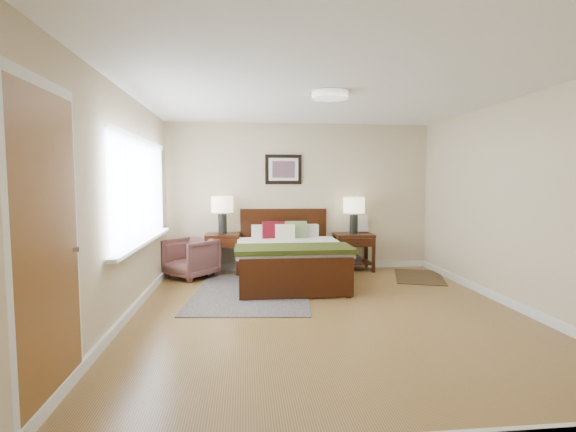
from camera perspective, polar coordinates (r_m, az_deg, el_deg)
The scene contains 18 objects.
floor at distance 4.94m, azimuth 5.52°, elevation -13.10°, with size 5.00×5.00×0.00m, color olive.
back_wall at distance 7.18m, azimuth 1.63°, elevation 2.62°, with size 4.50×0.04×2.50m, color #C0AA8B.
front_wall at distance 2.33m, azimuth 18.10°, elevation -1.85°, with size 4.50×0.04×2.50m, color #C0AA8B.
left_wall at distance 4.80m, azimuth -21.73°, elevation 1.28°, with size 0.04×5.00×2.50m, color #C0AA8B.
right_wall at distance 5.61m, azimuth 28.77°, elevation 1.48°, with size 0.04×5.00×2.50m, color #C0AA8B.
ceiling at distance 4.81m, azimuth 5.76°, elevation 16.58°, with size 4.50×5.00×0.02m, color white.
window at distance 5.46m, azimuth -19.23°, elevation 3.05°, with size 0.11×2.72×1.32m.
door at distance 3.16m, azimuth -29.90°, elevation -3.83°, with size 0.06×1.00×2.18m.
ceil_fixture at distance 4.80m, azimuth 5.76°, elevation 16.17°, with size 0.44×0.44×0.08m.
bed at distance 6.29m, azimuth 0.15°, elevation -4.74°, with size 1.60×1.92×1.03m.
wall_art at distance 7.11m, azimuth -0.63°, elevation 6.39°, with size 0.62×0.05×0.50m.
nightstand_left at distance 6.93m, azimuth -8.93°, elevation -3.46°, with size 0.55×0.50×0.66m.
nightstand_right at distance 7.19m, azimuth 8.97°, elevation -4.31°, with size 0.64×0.48×0.63m.
lamp_left at distance 6.90m, azimuth -8.98°, elevation 1.17°, with size 0.36×0.36×0.61m.
lamp_right at distance 7.13m, azimuth 9.00°, elevation 1.07°, with size 0.36×0.36×0.61m.
armchair at distance 6.77m, azimuth -13.17°, elevation -5.63°, with size 0.66×0.68×0.62m, color brown.
rug_persian at distance 5.81m, azimuth -5.02°, elevation -10.32°, with size 1.52×2.15×0.01m, color #0B0E38.
rug_navy at distance 7.00m, azimuth 17.48°, elevation -7.93°, with size 0.72×1.07×0.01m, color black.
Camera 1 is at (-0.95, -4.61, 1.50)m, focal length 26.00 mm.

